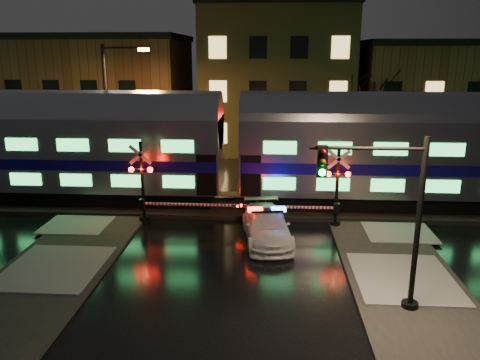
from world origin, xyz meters
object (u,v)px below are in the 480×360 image
at_px(crossing_signal_right, 329,195).
at_px(traffic_light, 389,222).
at_px(crossing_signal_left, 150,191).
at_px(police_car, 267,226).
at_px(streetlight, 111,106).

relative_size(crossing_signal_right, traffic_light, 0.97).
bearing_deg(crossing_signal_left, crossing_signal_right, -0.02).
xyz_separation_m(crossing_signal_left, traffic_light, (9.37, -7.36, 1.35)).
relative_size(crossing_signal_right, crossing_signal_left, 0.97).
distance_m(crossing_signal_right, traffic_light, 7.54).
bearing_deg(traffic_light, police_car, 118.53).
xyz_separation_m(crossing_signal_right, streetlight, (-12.36, 6.70, 3.30)).
bearing_deg(streetlight, crossing_signal_left, -59.87).
relative_size(police_car, streetlight, 0.58).
bearing_deg(crossing_signal_right, traffic_light, -83.11).
distance_m(crossing_signal_right, crossing_signal_left, 8.48).
distance_m(police_car, streetlight, 13.42).
relative_size(police_car, traffic_light, 0.87).
xyz_separation_m(traffic_light, streetlight, (-13.25, 14.05, 1.90)).
bearing_deg(streetlight, police_car, -41.84).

